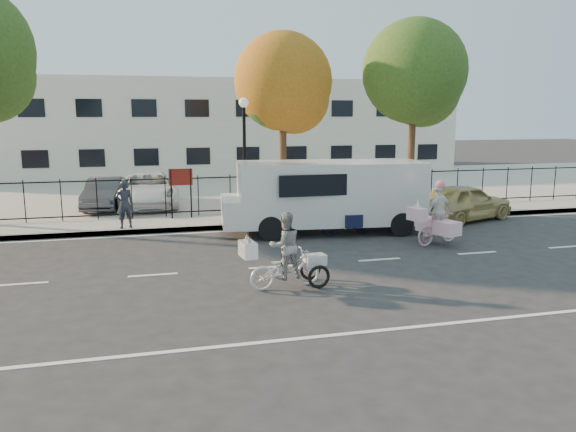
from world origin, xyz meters
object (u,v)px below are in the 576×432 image
object	(u,v)px
lamppost	(244,136)
pedestrian	(125,204)
white_van	(327,194)
lot_car_c	(105,193)
unicorn_bike	(438,221)
gold_sedan	(463,202)
bull_bike	(346,213)
lot_car_b	(148,189)
zebra_trike	(285,259)
lot_car_d	(340,182)

from	to	relation	value
lamppost	pedestrian	distance (m)	5.00
white_van	lot_car_c	xyz separation A→B (m)	(-7.42, 5.86, -0.54)
unicorn_bike	gold_sedan	xyz separation A→B (m)	(2.85, 3.23, -0.03)
white_van	pedestrian	xyz separation A→B (m)	(-6.51, 1.60, -0.34)
pedestrian	lot_car_c	xyz separation A→B (m)	(-0.91, 4.26, -0.20)
lamppost	lot_car_c	size ratio (longest dim) A/B	1.17
bull_bike	lot_car_b	size ratio (longest dim) A/B	0.39
lamppost	zebra_trike	xyz separation A→B (m)	(-0.58, -8.57, -2.43)
unicorn_bike	white_van	xyz separation A→B (m)	(-2.68, 2.57, 0.57)
lot_car_b	lot_car_d	xyz separation A→B (m)	(8.55, 0.54, -0.03)
bull_bike	lamppost	bearing A→B (deg)	34.98
bull_bike	gold_sedan	size ratio (longest dim) A/B	0.48
lamppost	pedestrian	bearing A→B (deg)	-161.93
white_van	bull_bike	bearing A→B (deg)	-45.69
bull_bike	pedestrian	xyz separation A→B (m)	(-6.99, 2.20, 0.22)
lot_car_d	lot_car_c	bearing A→B (deg)	171.10
unicorn_bike	gold_sedan	distance (m)	4.31
zebra_trike	gold_sedan	bearing A→B (deg)	-60.57
white_van	lot_car_c	world-z (taller)	white_van
zebra_trike	white_van	xyz separation A→B (m)	(2.79, 5.57, 0.62)
lamppost	lot_car_d	bearing A→B (deg)	35.82
lamppost	gold_sedan	bearing A→B (deg)	-16.79
gold_sedan	lot_car_b	world-z (taller)	lot_car_b
zebra_trike	lot_car_b	distance (m)	12.03
zebra_trike	lot_car_c	xyz separation A→B (m)	(-4.62, 11.43, 0.08)
unicorn_bike	white_van	distance (m)	3.76
white_van	gold_sedan	bearing A→B (deg)	12.39
lot_car_b	lot_car_d	distance (m)	8.57
zebra_trike	bull_bike	size ratio (longest dim) A/B	1.05
lot_car_c	pedestrian	bearing A→B (deg)	-71.70
gold_sedan	lot_car_d	world-z (taller)	lot_car_d
gold_sedan	white_van	bearing A→B (deg)	76.87
unicorn_bike	lot_car_d	distance (m)	9.21
pedestrian	unicorn_bike	bearing A→B (deg)	138.06
lamppost	white_van	size ratio (longest dim) A/B	0.64
gold_sedan	unicorn_bike	bearing A→B (deg)	118.67
gold_sedan	lamppost	bearing A→B (deg)	53.22
unicorn_bike	lot_car_c	distance (m)	13.15
zebra_trike	lot_car_d	bearing A→B (deg)	-32.12
lot_car_b	lot_car_d	size ratio (longest dim) A/B	1.27
bull_bike	white_van	xyz separation A→B (m)	(-0.48, 0.60, 0.57)
white_van	lamppost	bearing A→B (deg)	132.02
lot_car_b	gold_sedan	bearing A→B (deg)	-25.93
bull_bike	gold_sedan	world-z (taller)	bull_bike
bull_bike	lot_car_c	world-z (taller)	bull_bike
white_van	pedestrian	bearing A→B (deg)	171.72
zebra_trike	lot_car_d	xyz separation A→B (m)	(5.62, 12.21, 0.14)
pedestrian	lot_car_b	world-z (taller)	pedestrian
lamppost	white_van	bearing A→B (deg)	-53.52
lamppost	unicorn_bike	xyz separation A→B (m)	(4.90, -5.57, -2.38)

